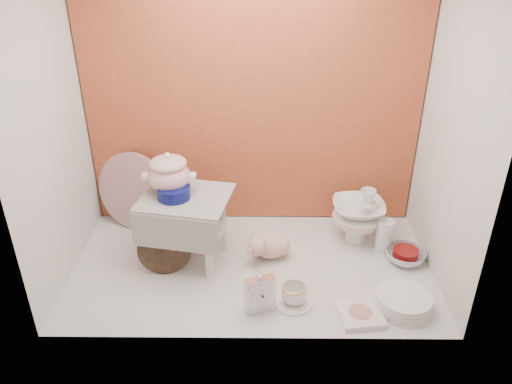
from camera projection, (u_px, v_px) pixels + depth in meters
ground at (252, 266)px, 2.60m from camera, size 1.80×1.80×0.00m
niche_shell at (252, 76)px, 2.31m from camera, size 1.86×1.03×1.53m
step_stool at (188, 228)px, 2.58m from camera, size 0.49×0.44×0.37m
soup_tureen at (169, 172)px, 2.48m from camera, size 0.29×0.29×0.21m
cobalt_bowl at (174, 192)px, 2.47m from camera, size 0.19×0.19×0.06m
floral_platter at (133, 191)px, 2.85m from camera, size 0.45×0.26×0.44m
blue_white_vase at (175, 207)px, 2.86m from camera, size 0.25×0.25×0.26m
lacquer_tray at (165, 250)px, 2.50m from camera, size 0.27×0.09×0.26m
mantel_clock at (260, 293)px, 2.27m from camera, size 0.14×0.09×0.20m
plush_pig at (271, 245)px, 2.64m from camera, size 0.29×0.24×0.15m
teacup_saucer at (293, 303)px, 2.35m from camera, size 0.19×0.19×0.01m
gold_rim_teacup at (294, 294)px, 2.33m from camera, size 0.13×0.13×0.09m
lattice_dish at (360, 314)px, 2.27m from camera, size 0.21×0.21×0.03m
dinner_plate_stack at (404, 302)px, 2.31m from camera, size 0.27×0.27×0.07m
crystal_bowl at (405, 256)px, 2.63m from camera, size 0.25×0.25×0.06m
clear_glass_vase at (384, 235)px, 2.69m from camera, size 0.10×0.10×0.18m
porcelain_tower at (358, 215)px, 2.74m from camera, size 0.30×0.30×0.32m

